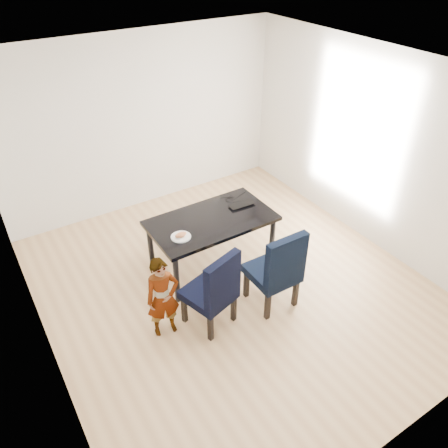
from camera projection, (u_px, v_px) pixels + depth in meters
floor at (232, 285)px, 5.67m from camera, size 4.50×5.00×0.01m
ceiling at (235, 74)px, 4.12m from camera, size 4.50×5.00×0.01m
wall_back at (143, 124)px, 6.63m from camera, size 4.50×0.01×2.70m
wall_front at (424, 348)px, 3.16m from camera, size 4.50×0.01×2.70m
wall_left at (24, 267)px, 3.91m from camera, size 0.01×5.00×2.70m
wall_right at (373, 150)px, 5.89m from camera, size 0.01×5.00×2.70m
dining_table at (212, 242)px, 5.80m from camera, size 1.60×0.90×0.75m
chair_left at (208, 288)px, 4.88m from camera, size 0.62×0.64×1.04m
chair_right at (272, 266)px, 5.13m from camera, size 0.53×0.56×1.10m
child at (163, 298)px, 4.76m from camera, size 0.41×0.30×1.03m
plate at (181, 237)px, 5.26m from camera, size 0.25×0.25×0.01m
sandwich at (181, 235)px, 5.23m from camera, size 0.17×0.12×0.06m
laptop at (240, 203)px, 5.88m from camera, size 0.37×0.25×0.03m
cable_tangle at (231, 199)px, 5.97m from camera, size 0.18×0.18×0.01m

